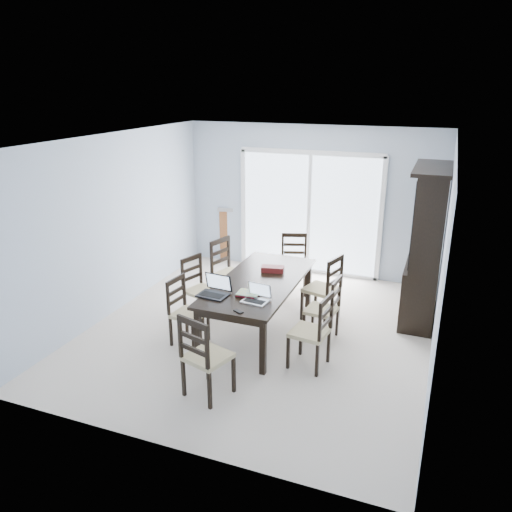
# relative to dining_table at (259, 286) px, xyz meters

# --- Properties ---
(floor) EXTENTS (5.00, 5.00, 0.00)m
(floor) POSITION_rel_dining_table_xyz_m (0.00, 0.00, -0.67)
(floor) COLOR beige
(floor) RESTS_ON ground
(ceiling) EXTENTS (5.00, 5.00, 0.00)m
(ceiling) POSITION_rel_dining_table_xyz_m (0.00, 0.00, 1.93)
(ceiling) COLOR white
(ceiling) RESTS_ON back_wall
(back_wall) EXTENTS (4.50, 0.02, 2.60)m
(back_wall) POSITION_rel_dining_table_xyz_m (0.00, 2.50, 0.63)
(back_wall) COLOR #A7B6C8
(back_wall) RESTS_ON floor
(wall_left) EXTENTS (0.02, 5.00, 2.60)m
(wall_left) POSITION_rel_dining_table_xyz_m (-2.25, 0.00, 0.63)
(wall_left) COLOR #A7B6C8
(wall_left) RESTS_ON floor
(wall_right) EXTENTS (0.02, 5.00, 2.60)m
(wall_right) POSITION_rel_dining_table_xyz_m (2.25, 0.00, 0.63)
(wall_right) COLOR #A7B6C8
(wall_right) RESTS_ON floor
(balcony) EXTENTS (4.50, 2.00, 0.10)m
(balcony) POSITION_rel_dining_table_xyz_m (0.00, 3.50, -0.72)
(balcony) COLOR gray
(balcony) RESTS_ON ground
(railing) EXTENTS (4.50, 0.06, 1.10)m
(railing) POSITION_rel_dining_table_xyz_m (0.00, 4.50, -0.12)
(railing) COLOR #99999E
(railing) RESTS_ON balcony
(dining_table) EXTENTS (1.00, 2.20, 0.75)m
(dining_table) POSITION_rel_dining_table_xyz_m (0.00, 0.00, 0.00)
(dining_table) COLOR black
(dining_table) RESTS_ON floor
(china_hutch) EXTENTS (0.50, 1.38, 2.20)m
(china_hutch) POSITION_rel_dining_table_xyz_m (2.02, 1.25, 0.40)
(china_hutch) COLOR black
(china_hutch) RESTS_ON floor
(sliding_door) EXTENTS (2.52, 0.05, 2.18)m
(sliding_door) POSITION_rel_dining_table_xyz_m (0.00, 2.48, 0.41)
(sliding_door) COLOR silver
(sliding_door) RESTS_ON floor
(chair_left_near) EXTENTS (0.44, 0.43, 1.03)m
(chair_left_near) POSITION_rel_dining_table_xyz_m (-0.82, -0.64, -0.13)
(chair_left_near) COLOR black
(chair_left_near) RESTS_ON floor
(chair_left_mid) EXTENTS (0.51, 0.50, 1.06)m
(chair_left_mid) POSITION_rel_dining_table_xyz_m (-0.99, 0.09, -0.11)
(chair_left_mid) COLOR black
(chair_left_mid) RESTS_ON floor
(chair_left_far) EXTENTS (0.56, 0.55, 1.17)m
(chair_left_far) POSITION_rel_dining_table_xyz_m (-0.82, 0.72, -0.05)
(chair_left_far) COLOR black
(chair_left_far) RESTS_ON floor
(chair_right_near) EXTENTS (0.47, 0.46, 1.09)m
(chair_right_near) POSITION_rel_dining_table_xyz_m (0.96, -0.64, -0.10)
(chair_right_near) COLOR black
(chair_right_near) RESTS_ON floor
(chair_right_mid) EXTENTS (0.42, 0.41, 1.02)m
(chair_right_mid) POSITION_rel_dining_table_xyz_m (0.93, 0.08, -0.13)
(chair_right_mid) COLOR black
(chair_right_mid) RESTS_ON floor
(chair_right_far) EXTENTS (0.54, 0.53, 1.14)m
(chair_right_far) POSITION_rel_dining_table_xyz_m (0.79, 0.64, -0.07)
(chair_right_far) COLOR black
(chair_right_far) RESTS_ON floor
(chair_end_near) EXTENTS (0.54, 0.55, 1.14)m
(chair_end_near) POSITION_rel_dining_table_xyz_m (-0.02, -1.68, -0.07)
(chair_end_near) COLOR black
(chair_end_near) RESTS_ON floor
(chair_end_far) EXTENTS (0.52, 0.53, 1.09)m
(chair_end_far) POSITION_rel_dining_table_xyz_m (0.01, 1.56, -0.09)
(chair_end_far) COLOR black
(chair_end_far) RESTS_ON floor
(laptop_dark) EXTENTS (0.39, 0.29, 0.25)m
(laptop_dark) POSITION_rel_dining_table_xyz_m (-0.36, -0.69, 0.14)
(laptop_dark) COLOR black
(laptop_dark) RESTS_ON dining_table
(laptop_silver) EXTENTS (0.33, 0.25, 0.21)m
(laptop_silver) POSITION_rel_dining_table_xyz_m (0.20, -0.67, 0.13)
(laptop_silver) COLOR silver
(laptop_silver) RESTS_ON dining_table
(book_stack) EXTENTS (0.29, 0.22, 0.05)m
(book_stack) POSITION_rel_dining_table_xyz_m (0.05, -0.53, 0.10)
(book_stack) COLOR maroon
(book_stack) RESTS_ON dining_table
(cell_phone) EXTENTS (0.13, 0.10, 0.01)m
(cell_phone) POSITION_rel_dining_table_xyz_m (0.12, -1.00, 0.08)
(cell_phone) COLOR black
(cell_phone) RESTS_ON dining_table
(game_box) EXTENTS (0.34, 0.21, 0.08)m
(game_box) POSITION_rel_dining_table_xyz_m (0.06, 0.37, 0.12)
(game_box) COLOR #4F120F
(game_box) RESTS_ON dining_table
(hot_tub) EXTENTS (2.34, 2.18, 1.03)m
(hot_tub) POSITION_rel_dining_table_xyz_m (-0.99, 3.52, -0.15)
(hot_tub) COLOR brown
(hot_tub) RESTS_ON balcony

